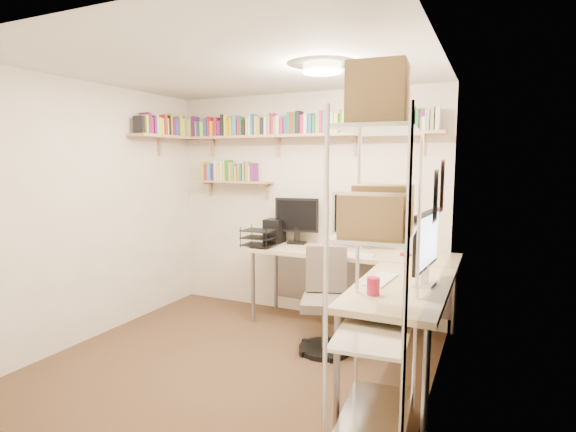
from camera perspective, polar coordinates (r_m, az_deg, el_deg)
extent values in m
plane|color=#452D1D|center=(4.13, -6.63, -18.05)|extent=(3.20, 3.20, 0.00)
cube|color=beige|center=(5.10, 1.99, 1.42)|extent=(3.20, 0.04, 2.50)
cube|color=beige|center=(4.81, -23.34, 0.51)|extent=(0.04, 3.00, 2.50)
cube|color=beige|center=(3.24, 17.94, -2.15)|extent=(0.04, 3.00, 2.50)
cube|color=beige|center=(2.64, -24.33, -4.47)|extent=(3.20, 0.04, 2.50)
cube|color=silver|center=(3.82, -7.19, 18.33)|extent=(3.20, 3.00, 0.04)
cube|color=silver|center=(3.76, 18.99, 3.63)|extent=(0.01, 0.30, 0.42)
cube|color=white|center=(3.36, 18.25, 2.45)|extent=(0.01, 0.28, 0.38)
cylinder|color=#FFEAC6|center=(3.68, 4.35, 18.16)|extent=(0.30, 0.30, 0.06)
cube|color=tan|center=(4.97, 1.45, 10.16)|extent=(3.05, 0.25, 0.03)
cube|color=tan|center=(5.39, -15.20, 9.67)|extent=(0.25, 1.00, 0.03)
cube|color=tan|center=(5.39, -6.80, 4.33)|extent=(0.95, 0.20, 0.02)
cube|color=tan|center=(5.61, -9.74, 8.99)|extent=(0.03, 0.20, 0.20)
cube|color=tan|center=(5.15, -1.36, 9.27)|extent=(0.03, 0.20, 0.20)
cube|color=tan|center=(4.83, 8.40, 9.35)|extent=(0.03, 0.20, 0.20)
cube|color=tan|center=(4.67, 16.77, 9.21)|extent=(0.03, 0.20, 0.20)
cube|color=teal|center=(5.72, -12.34, 10.89)|extent=(0.04, 0.13, 0.23)
cube|color=gold|center=(5.70, -12.01, 10.92)|extent=(0.03, 0.13, 0.23)
cube|color=#5D1A64|center=(5.67, -11.68, 11.02)|extent=(0.04, 0.12, 0.25)
cube|color=gray|center=(5.64, -11.31, 10.72)|extent=(0.02, 0.13, 0.18)
cube|color=#1D4F9A|center=(5.62, -10.94, 10.76)|extent=(0.04, 0.12, 0.18)
cube|color=#CFDE29|center=(5.59, -10.55, 10.76)|extent=(0.04, 0.14, 0.18)
cube|color=#1D4F9A|center=(5.56, -10.11, 11.00)|extent=(0.03, 0.15, 0.22)
cube|color=#B1172E|center=(5.54, -9.76, 11.10)|extent=(0.03, 0.13, 0.23)
cube|color=gold|center=(5.52, -9.40, 10.84)|extent=(0.04, 0.13, 0.18)
cube|color=#B1172E|center=(5.49, -8.95, 11.10)|extent=(0.04, 0.12, 0.22)
cube|color=#5D1A64|center=(5.46, -8.51, 10.90)|extent=(0.04, 0.11, 0.18)
cube|color=black|center=(5.43, -8.03, 11.29)|extent=(0.04, 0.14, 0.25)
cube|color=#CFDE29|center=(5.41, -7.66, 11.29)|extent=(0.03, 0.14, 0.24)
cube|color=gold|center=(5.39, -7.37, 10.97)|extent=(0.02, 0.14, 0.18)
cube|color=gold|center=(5.37, -7.00, 11.11)|extent=(0.03, 0.14, 0.20)
cube|color=teal|center=(5.35, -6.54, 11.32)|extent=(0.04, 0.13, 0.24)
cube|color=#B1172E|center=(5.32, -6.06, 11.20)|extent=(0.03, 0.11, 0.21)
cube|color=#236924|center=(5.30, -5.76, 11.25)|extent=(0.02, 0.12, 0.22)
cube|color=black|center=(5.28, -5.36, 11.05)|extent=(0.04, 0.13, 0.17)
cube|color=#CFDE29|center=(5.26, -4.92, 11.20)|extent=(0.02, 0.15, 0.20)
cube|color=beige|center=(5.24, -4.59, 11.30)|extent=(0.03, 0.15, 0.21)
cube|color=#1D4F9A|center=(5.23, -4.26, 11.46)|extent=(0.02, 0.15, 0.24)
cube|color=gold|center=(5.21, -3.82, 11.35)|extent=(0.04, 0.13, 0.21)
cube|color=gray|center=(5.19, -3.44, 11.22)|extent=(0.03, 0.13, 0.19)
cube|color=black|center=(5.17, -3.03, 11.26)|extent=(0.04, 0.14, 0.19)
cube|color=beige|center=(5.15, -2.60, 11.34)|extent=(0.03, 0.13, 0.20)
cube|color=gray|center=(5.13, -2.17, 11.58)|extent=(0.03, 0.14, 0.24)
cube|color=#B1172E|center=(5.11, -1.76, 11.57)|extent=(0.03, 0.13, 0.24)
cube|color=gray|center=(5.10, -1.45, 11.35)|extent=(0.03, 0.14, 0.20)
cube|color=beige|center=(5.08, -1.07, 11.44)|extent=(0.04, 0.13, 0.21)
cube|color=#B1172E|center=(5.06, -0.57, 11.25)|extent=(0.04, 0.14, 0.17)
cube|color=#1D4F9A|center=(5.04, -0.10, 11.45)|extent=(0.04, 0.12, 0.20)
cube|color=#236924|center=(5.02, 0.38, 11.66)|extent=(0.04, 0.15, 0.24)
cube|color=#B1172E|center=(5.01, 0.76, 11.63)|extent=(0.02, 0.14, 0.23)
cube|color=#236924|center=(5.00, 1.05, 11.67)|extent=(0.02, 0.14, 0.24)
cube|color=black|center=(4.98, 1.49, 11.75)|extent=(0.04, 0.14, 0.25)
cube|color=#B1172E|center=(4.96, 2.02, 11.51)|extent=(0.04, 0.13, 0.20)
cube|color=beige|center=(4.94, 2.48, 11.60)|extent=(0.04, 0.15, 0.22)
cube|color=#1D4F9A|center=(4.93, 3.00, 11.61)|extent=(0.04, 0.13, 0.22)
cube|color=#236924|center=(4.91, 3.49, 11.51)|extent=(0.03, 0.12, 0.20)
cube|color=gray|center=(4.89, 4.00, 11.64)|extent=(0.04, 0.13, 0.22)
cube|color=#B1172E|center=(4.88, 4.46, 11.78)|extent=(0.03, 0.15, 0.24)
cube|color=teal|center=(4.87, 4.90, 11.72)|extent=(0.03, 0.14, 0.23)
cube|color=black|center=(4.85, 5.41, 11.63)|extent=(0.03, 0.14, 0.21)
cube|color=beige|center=(4.84, 5.79, 11.66)|extent=(0.03, 0.14, 0.21)
cube|color=#CFDE29|center=(4.82, 6.31, 11.60)|extent=(0.04, 0.14, 0.20)
cube|color=#236924|center=(4.81, 6.85, 11.80)|extent=(0.03, 0.11, 0.24)
cube|color=#CFDE29|center=(4.80, 7.23, 11.75)|extent=(0.03, 0.14, 0.23)
cube|color=teal|center=(4.79, 7.56, 11.43)|extent=(0.02, 0.12, 0.17)
cube|color=black|center=(4.78, 7.94, 11.71)|extent=(0.03, 0.15, 0.22)
cube|color=beige|center=(4.77, 8.38, 11.49)|extent=(0.03, 0.15, 0.18)
cube|color=black|center=(4.76, 8.80, 11.88)|extent=(0.03, 0.14, 0.25)
cube|color=#CFDE29|center=(4.75, 9.25, 11.44)|extent=(0.04, 0.15, 0.17)
cube|color=#CFDE29|center=(4.74, 9.77, 11.68)|extent=(0.04, 0.15, 0.21)
cube|color=gray|center=(4.73, 10.29, 11.85)|extent=(0.03, 0.14, 0.24)
cube|color=gold|center=(4.72, 10.78, 11.45)|extent=(0.04, 0.14, 0.17)
cube|color=#236924|center=(4.71, 11.31, 11.43)|extent=(0.03, 0.12, 0.17)
cube|color=#CFDE29|center=(4.70, 11.79, 11.90)|extent=(0.03, 0.13, 0.25)
cube|color=#5D1A64|center=(4.69, 12.28, 11.89)|extent=(0.02, 0.15, 0.25)
cube|color=gray|center=(4.68, 12.73, 11.80)|extent=(0.03, 0.13, 0.23)
cube|color=beige|center=(4.67, 13.28, 11.51)|extent=(0.03, 0.12, 0.19)
cube|color=#B1172E|center=(4.66, 13.73, 11.58)|extent=(0.02, 0.12, 0.20)
cube|color=teal|center=(4.66, 14.09, 11.73)|extent=(0.02, 0.11, 0.22)
cube|color=#1D4F9A|center=(4.65, 14.57, 11.86)|extent=(0.04, 0.12, 0.25)
cube|color=gold|center=(4.64, 15.03, 11.50)|extent=(0.03, 0.11, 0.19)
cube|color=gray|center=(4.64, 15.53, 11.81)|extent=(0.04, 0.14, 0.24)
cube|color=#236924|center=(4.63, 16.16, 11.58)|extent=(0.03, 0.13, 0.21)
cube|color=#5D1A64|center=(4.62, 16.70, 11.42)|extent=(0.04, 0.12, 0.18)
cube|color=gray|center=(4.62, 17.32, 11.53)|extent=(0.04, 0.12, 0.20)
cube|color=gray|center=(4.61, 17.93, 11.66)|extent=(0.03, 0.13, 0.23)
cube|color=beige|center=(4.60, 18.52, 11.63)|extent=(0.04, 0.12, 0.22)
cube|color=black|center=(5.07, -18.41, 10.95)|extent=(0.13, 0.04, 0.18)
cube|color=#CFDE29|center=(5.11, -18.02, 11.01)|extent=(0.15, 0.03, 0.20)
cube|color=#5D1A64|center=(5.15, -17.65, 11.16)|extent=(0.14, 0.04, 0.23)
cube|color=#B1172E|center=(5.18, -17.31, 10.89)|extent=(0.11, 0.03, 0.18)
cube|color=#5D1A64|center=(5.21, -16.96, 10.98)|extent=(0.13, 0.03, 0.20)
cube|color=beige|center=(5.25, -16.67, 11.04)|extent=(0.12, 0.03, 0.21)
cube|color=#CFDE29|center=(5.28, -16.36, 10.89)|extent=(0.12, 0.04, 0.19)
cube|color=#CFDE29|center=(5.31, -16.07, 10.83)|extent=(0.12, 0.03, 0.18)
cube|color=#B1172E|center=(5.34, -15.75, 11.05)|extent=(0.14, 0.04, 0.22)
cube|color=#CFDE29|center=(5.37, -15.46, 10.83)|extent=(0.12, 0.03, 0.19)
cube|color=black|center=(5.40, -15.19, 11.02)|extent=(0.12, 0.02, 0.22)
cube|color=gold|center=(5.43, -14.98, 11.13)|extent=(0.11, 0.02, 0.25)
cube|color=#5D1A64|center=(5.45, -14.77, 10.88)|extent=(0.14, 0.03, 0.20)
cube|color=#1D4F9A|center=(5.48, -14.52, 10.85)|extent=(0.15, 0.03, 0.20)
cube|color=#5D1A64|center=(5.51, -14.20, 10.93)|extent=(0.11, 0.04, 0.22)
cube|color=#CFDE29|center=(5.55, -13.95, 11.06)|extent=(0.14, 0.03, 0.25)
cube|color=#CFDE29|center=(5.58, -13.63, 10.85)|extent=(0.13, 0.04, 0.21)
cube|color=gray|center=(5.61, -13.38, 10.99)|extent=(0.14, 0.03, 0.24)
cube|color=gold|center=(5.64, -13.17, 10.78)|extent=(0.13, 0.03, 0.20)
cube|color=beige|center=(5.67, -12.92, 10.85)|extent=(0.12, 0.03, 0.22)
cube|color=#1D4F9A|center=(5.70, -12.70, 10.81)|extent=(0.15, 0.04, 0.21)
cube|color=#236924|center=(5.73, -12.43, 10.67)|extent=(0.12, 0.03, 0.19)
cube|color=gold|center=(5.61, -10.43, 5.65)|extent=(0.03, 0.14, 0.22)
cube|color=#B1172E|center=(5.59, -10.08, 5.37)|extent=(0.04, 0.12, 0.17)
cube|color=teal|center=(5.56, -9.69, 5.56)|extent=(0.04, 0.15, 0.21)
cube|color=#5D1A64|center=(5.53, -9.24, 5.38)|extent=(0.03, 0.11, 0.17)
cube|color=beige|center=(5.51, -8.87, 5.72)|extent=(0.03, 0.15, 0.24)
cube|color=#CFDE29|center=(5.49, -8.52, 5.43)|extent=(0.03, 0.13, 0.18)
cube|color=beige|center=(5.46, -8.15, 5.67)|extent=(0.03, 0.14, 0.23)
cube|color=#CFDE29|center=(5.44, -7.81, 5.69)|extent=(0.02, 0.13, 0.23)
cube|color=#236924|center=(5.42, -7.48, 5.76)|extent=(0.04, 0.13, 0.24)
cube|color=gold|center=(5.40, -7.07, 5.64)|extent=(0.04, 0.13, 0.22)
cube|color=teal|center=(5.38, -6.70, 5.51)|extent=(0.03, 0.14, 0.20)
cube|color=gold|center=(5.36, -6.36, 5.39)|extent=(0.02, 0.14, 0.17)
cube|color=gray|center=(5.34, -6.02, 5.56)|extent=(0.03, 0.12, 0.20)
cube|color=#236924|center=(5.32, -5.69, 5.37)|extent=(0.03, 0.15, 0.17)
cube|color=gray|center=(5.30, -5.35, 5.68)|extent=(0.02, 0.15, 0.23)
cube|color=gray|center=(5.28, -4.98, 5.67)|extent=(0.03, 0.12, 0.23)
cube|color=#CFDE29|center=(5.27, -4.66, 5.42)|extent=(0.02, 0.13, 0.18)
cube|color=#5D1A64|center=(5.25, -4.31, 5.58)|extent=(0.04, 0.14, 0.21)
cube|color=#D2B788|center=(4.69, 7.98, -4.67)|extent=(2.12, 0.67, 0.04)
cube|color=#D2B788|center=(3.50, 14.25, -8.84)|extent=(0.67, 1.45, 0.04)
cylinder|color=gray|center=(4.92, -4.47, -9.00)|extent=(0.04, 0.04, 0.78)
cylinder|color=gray|center=(5.40, -1.55, -7.54)|extent=(0.04, 0.04, 0.78)
cylinder|color=gray|center=(4.88, 20.38, -9.57)|extent=(0.04, 0.04, 0.78)
cylinder|color=gray|center=(3.10, 6.21, -18.95)|extent=(0.04, 0.04, 0.78)
cylinder|color=gray|center=(2.99, 17.04, -20.25)|extent=(0.04, 0.04, 0.78)
cube|color=gray|center=(5.04, 8.87, -8.02)|extent=(2.01, 0.02, 0.61)
cube|color=silver|center=(4.74, 9.17, 0.21)|extent=(0.61, 0.03, 0.47)
cube|color=black|center=(4.72, 9.10, 0.18)|extent=(0.55, 0.00, 0.40)
cube|color=black|center=(4.99, 1.13, 0.12)|extent=(0.49, 0.03, 0.38)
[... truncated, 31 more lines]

